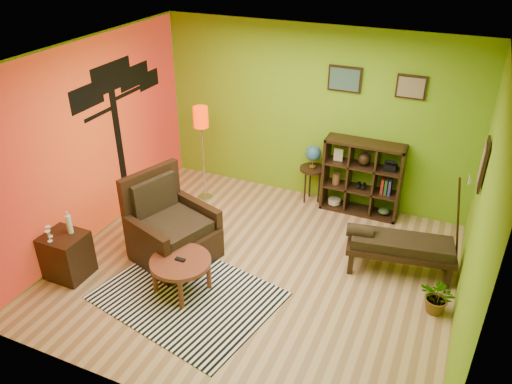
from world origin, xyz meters
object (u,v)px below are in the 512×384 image
at_px(coffee_table, 181,264).
at_px(globe_table, 313,160).
at_px(side_cabinet, 67,255).
at_px(armchair, 171,232).
at_px(cube_shelf, 363,178).
at_px(potted_plant, 438,300).
at_px(floor_lamp, 201,126).
at_px(bench, 398,245).

relative_size(coffee_table, globe_table, 0.77).
xyz_separation_m(side_cabinet, globe_table, (2.29, 3.12, 0.43)).
xyz_separation_m(armchair, globe_table, (1.30, 2.19, 0.39)).
distance_m(globe_table, cube_shelf, 0.84).
bearing_deg(potted_plant, globe_table, 138.97).
bearing_deg(cube_shelf, floor_lamp, -166.05).
distance_m(armchair, potted_plant, 3.53).
bearing_deg(armchair, potted_plant, 4.42).
bearing_deg(side_cabinet, globe_table, 53.73).
height_order(side_cabinet, potted_plant, side_cabinet).
bearing_deg(coffee_table, floor_lamp, 111.75).
bearing_deg(cube_shelf, potted_plant, -53.92).
bearing_deg(bench, cube_shelf, 121.05).
xyz_separation_m(cube_shelf, potted_plant, (1.39, -1.90, -0.42)).
xyz_separation_m(armchair, cube_shelf, (2.12, 2.17, 0.24)).
xyz_separation_m(armchair, side_cabinet, (-0.99, -0.93, -0.05)).
bearing_deg(potted_plant, coffee_table, -163.73).
distance_m(bench, potted_plant, 0.88).
bearing_deg(side_cabinet, bench, 24.73).
bearing_deg(floor_lamp, side_cabinet, -104.70).
height_order(coffee_table, floor_lamp, floor_lamp).
bearing_deg(potted_plant, side_cabinet, -165.07).
bearing_deg(armchair, bench, 16.60).
height_order(coffee_table, potted_plant, coffee_table).
height_order(globe_table, bench, globe_table).
height_order(armchair, globe_table, armchair).
distance_m(coffee_table, potted_plant, 3.12).
xyz_separation_m(bench, potted_plant, (0.60, -0.60, -0.23)).
distance_m(side_cabinet, cube_shelf, 4.40).
bearing_deg(floor_lamp, globe_table, 21.07).
height_order(coffee_table, armchair, armchair).
relative_size(cube_shelf, potted_plant, 2.64).
bearing_deg(cube_shelf, coffee_table, -119.95).
bearing_deg(coffee_table, potted_plant, 16.27).
distance_m(coffee_table, globe_table, 2.92).
xyz_separation_m(armchair, bench, (2.91, 0.87, 0.05)).
relative_size(floor_lamp, cube_shelf, 1.33).
bearing_deg(coffee_table, globe_table, 74.49).
relative_size(side_cabinet, floor_lamp, 0.58).
relative_size(globe_table, cube_shelf, 0.82).
distance_m(armchair, floor_lamp, 1.85).
relative_size(armchair, side_cabinet, 1.33).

